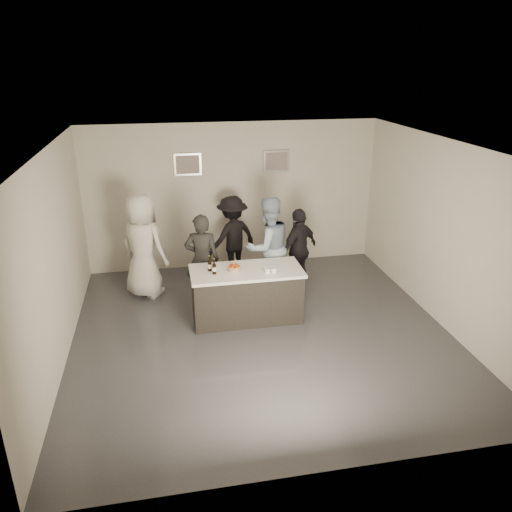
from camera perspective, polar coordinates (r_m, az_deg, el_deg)
name	(u,v)px	position (r m, az deg, el deg)	size (l,w,h in m)	color
floor	(262,333)	(8.21, 0.67, -8.76)	(6.00, 6.00, 0.00)	#3D3D42
ceiling	(263,147)	(7.17, 0.77, 12.37)	(6.00, 6.00, 0.00)	white
wall_back	(233,196)	(10.38, -2.63, 6.84)	(6.00, 0.04, 3.00)	beige
wall_front	(324,354)	(4.96, 7.82, -11.05)	(6.00, 0.04, 3.00)	beige
wall_left	(54,261)	(7.59, -22.07, -0.52)	(0.04, 6.00, 3.00)	beige
wall_right	(443,234)	(8.65, 20.61, 2.34)	(0.04, 6.00, 3.00)	beige
picture_left	(188,164)	(10.10, -7.81, 10.33)	(0.54, 0.04, 0.44)	#B2B2B7
picture_right	(276,161)	(10.36, 2.34, 10.79)	(0.54, 0.04, 0.44)	#B2B2B7
bar_counter	(246,294)	(8.44, -1.10, -4.38)	(1.86, 0.86, 0.90)	white
cake	(234,269)	(8.20, -2.52, -1.46)	(0.21, 0.21, 0.07)	orange
beer_bottle_a	(210,264)	(8.19, -5.32, -0.86)	(0.07, 0.07, 0.26)	black
beer_bottle_b	(214,266)	(8.08, -4.80, -1.20)	(0.07, 0.07, 0.26)	black
tumbler_cluster	(270,269)	(8.17, 1.63, -1.53)	(0.19, 0.19, 0.08)	gold
candles	(228,280)	(7.88, -3.25, -2.75)	(0.24, 0.08, 0.01)	pink
person_main_black	(202,260)	(8.87, -6.18, -0.43)	(0.61, 0.40, 1.68)	black
person_main_blue	(268,247)	(9.11, 1.38, 1.00)	(0.91, 0.71, 1.88)	#95AAC3
person_guest_left	(143,246)	(9.31, -12.79, 1.11)	(0.95, 0.62, 1.94)	silver
person_guest_right	(299,250)	(9.42, 4.93, 0.73)	(0.94, 0.39, 1.60)	black
person_guest_back	(233,237)	(9.99, -2.70, 2.23)	(1.07, 0.62, 1.66)	black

